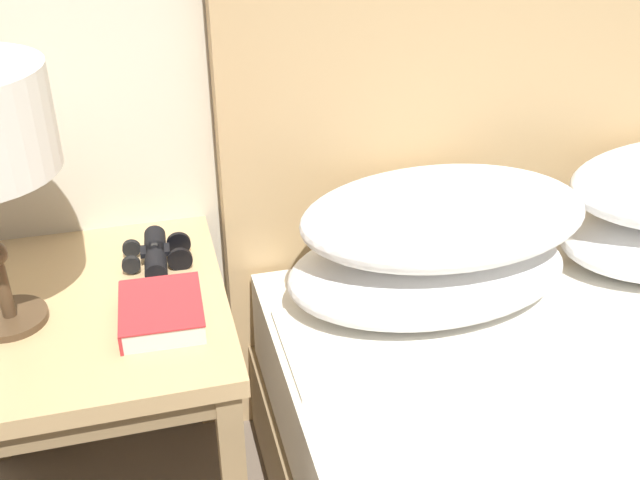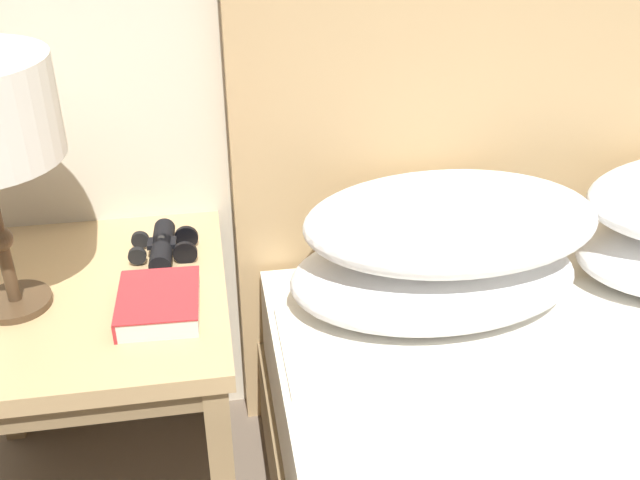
% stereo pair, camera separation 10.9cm
% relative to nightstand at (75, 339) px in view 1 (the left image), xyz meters
% --- Properties ---
extents(nightstand, '(0.58, 0.58, 0.57)m').
position_rel_nightstand_xyz_m(nightstand, '(0.00, 0.00, 0.00)').
color(nightstand, tan).
rests_on(nightstand, ground_plane).
extents(book_on_nightstand, '(0.15, 0.18, 0.04)m').
position_rel_nightstand_xyz_m(book_on_nightstand, '(0.16, -0.09, 0.10)').
color(book_on_nightstand, silver).
rests_on(book_on_nightstand, nightstand).
extents(binoculars_pair, '(0.14, 0.16, 0.05)m').
position_rel_nightstand_xyz_m(binoculars_pair, '(0.17, 0.11, 0.10)').
color(binoculars_pair, black).
rests_on(binoculars_pair, nightstand).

